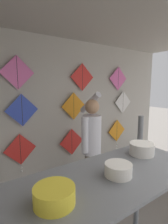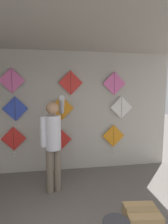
{
  "view_description": "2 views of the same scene",
  "coord_description": "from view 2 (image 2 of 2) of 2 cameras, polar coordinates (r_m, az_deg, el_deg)",
  "views": [
    {
      "loc": [
        -1.9,
        0.27,
        1.93
      ],
      "look_at": [
        0.02,
        3.01,
        1.41
      ],
      "focal_mm": 28.0,
      "sensor_mm": 36.0,
      "label": 1
    },
    {
      "loc": [
        -0.16,
        -0.77,
        1.91
      ],
      "look_at": [
        0.42,
        3.01,
        1.44
      ],
      "focal_mm": 28.0,
      "sensor_mm": 36.0,
      "label": 2
    }
  ],
  "objects": [
    {
      "name": "kite_6",
      "position": [
        4.14,
        -22.53,
        9.5
      ],
      "size": [
        0.55,
        0.01,
        0.55
      ],
      "color": "pink"
    },
    {
      "name": "shopkeeper",
      "position": [
        3.31,
        -10.08,
        -8.59
      ],
      "size": [
        0.45,
        0.68,
        1.82
      ],
      "rotation": [
        0.0,
        0.0,
        0.28
      ],
      "color": "#726656",
      "rests_on": "ground"
    },
    {
      "name": "ceiling_slab",
      "position": [
        2.59,
        -5.16,
        27.56
      ],
      "size": [
        5.13,
        4.11,
        0.04
      ],
      "primitive_type": "cube",
      "color": "#A8A399"
    },
    {
      "name": "back_panel",
      "position": [
        4.14,
        -6.39,
        -0.08
      ],
      "size": [
        5.13,
        0.06,
        2.8
      ],
      "primitive_type": "cube",
      "color": "#BCB7AD",
      "rests_on": "ground"
    },
    {
      "name": "kite_4",
      "position": [
        4.04,
        -7.28,
        1.24
      ],
      "size": [
        0.55,
        0.01,
        0.55
      ],
      "color": "orange"
    },
    {
      "name": "kite_5",
      "position": [
        4.32,
        12.12,
        1.46
      ],
      "size": [
        0.55,
        0.01,
        0.55
      ],
      "color": "white"
    },
    {
      "name": "kite_8",
      "position": [
        4.24,
        9.88,
        9.17
      ],
      "size": [
        0.55,
        0.01,
        0.55
      ],
      "color": "pink"
    },
    {
      "name": "kite_0",
      "position": [
        4.28,
        -21.98,
        -8.42
      ],
      "size": [
        0.55,
        0.04,
        0.69
      ],
      "color": "red"
    },
    {
      "name": "kite_2",
      "position": [
        4.39,
        9.58,
        -8.19
      ],
      "size": [
        0.55,
        0.04,
        0.76
      ],
      "color": "orange"
    },
    {
      "name": "kite_1",
      "position": [
        4.18,
        -7.89,
        -8.91
      ],
      "size": [
        0.55,
        0.01,
        0.55
      ],
      "color": "red"
    },
    {
      "name": "cardboard_box",
      "position": [
        2.87,
        18.32,
        -30.73
      ],
      "size": [
        0.47,
        0.42,
        0.35
      ],
      "rotation": [
        0.0,
        0.0,
        -0.1
      ],
      "color": "tan",
      "rests_on": "ground"
    },
    {
      "name": "kite_3",
      "position": [
        4.14,
        -21.55,
        0.97
      ],
      "size": [
        0.55,
        0.01,
        0.55
      ],
      "color": "blue"
    },
    {
      "name": "kite_7",
      "position": [
        4.04,
        -4.37,
        9.49
      ],
      "size": [
        0.55,
        0.01,
        0.55
      ],
      "color": "red"
    }
  ]
}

